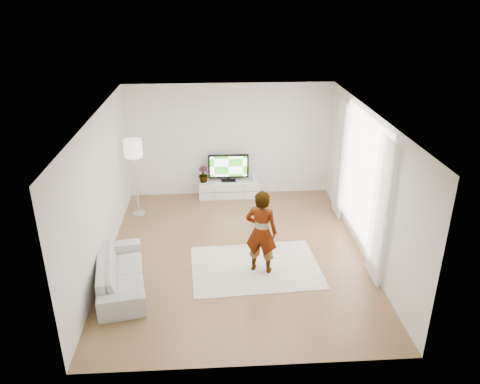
{
  "coord_description": "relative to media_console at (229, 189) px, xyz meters",
  "views": [
    {
      "loc": [
        -0.43,
        -7.98,
        4.88
      ],
      "look_at": [
        0.1,
        0.4,
        1.16
      ],
      "focal_mm": 35.0,
      "sensor_mm": 36.0,
      "label": 1
    }
  ],
  "objects": [
    {
      "name": "floor_lamp",
      "position": [
        -2.13,
        -0.84,
        1.32
      ],
      "size": [
        0.4,
        0.4,
        1.8
      ],
      "color": "silver",
      "rests_on": "floor"
    },
    {
      "name": "television",
      "position": [
        -0.0,
        0.03,
        0.58
      ],
      "size": [
        1.0,
        0.2,
        0.69
      ],
      "color": "black",
      "rests_on": "media_console"
    },
    {
      "name": "player",
      "position": [
        0.46,
        -3.37,
        0.61
      ],
      "size": [
        0.68,
        0.56,
        1.61
      ],
      "primitive_type": "imported",
      "rotation": [
        0.0,
        0.0,
        2.8
      ],
      "color": "#334772",
      "rests_on": "rug"
    },
    {
      "name": "curtain_near",
      "position": [
        2.44,
        -3.76,
        1.14
      ],
      "size": [
        0.04,
        0.7,
        2.6
      ],
      "primitive_type": "cube",
      "color": "white",
      "rests_on": "floor"
    },
    {
      "name": "wall_back",
      "position": [
        0.04,
        0.24,
        1.19
      ],
      "size": [
        5.0,
        0.02,
        2.8
      ],
      "primitive_type": "cube",
      "color": "silver",
      "rests_on": "floor"
    },
    {
      "name": "wall_front",
      "position": [
        0.04,
        -5.76,
        1.19
      ],
      "size": [
        5.0,
        0.02,
        2.8
      ],
      "primitive_type": "cube",
      "color": "silver",
      "rests_on": "floor"
    },
    {
      "name": "rug",
      "position": [
        0.37,
        -3.28,
        -0.2
      ],
      "size": [
        2.49,
        1.86,
        0.01
      ],
      "primitive_type": "cube",
      "rotation": [
        0.0,
        0.0,
        0.06
      ],
      "color": "beige",
      "rests_on": "floor"
    },
    {
      "name": "ceiling",
      "position": [
        0.04,
        -2.76,
        2.59
      ],
      "size": [
        6.0,
        6.0,
        0.0
      ],
      "primitive_type": "plane",
      "color": "white",
      "rests_on": "wall_back"
    },
    {
      "name": "wall_right",
      "position": [
        2.54,
        -2.76,
        1.19
      ],
      "size": [
        0.02,
        6.0,
        2.8
      ],
      "primitive_type": "cube",
      "color": "silver",
      "rests_on": "floor"
    },
    {
      "name": "wall_left",
      "position": [
        -2.46,
        -2.76,
        1.19
      ],
      "size": [
        0.02,
        6.0,
        2.8
      ],
      "primitive_type": "cube",
      "color": "silver",
      "rests_on": "floor"
    },
    {
      "name": "floor",
      "position": [
        0.04,
        -2.76,
        -0.21
      ],
      "size": [
        6.0,
        6.0,
        0.0
      ],
      "primitive_type": "plane",
      "color": "olive",
      "rests_on": "ground"
    },
    {
      "name": "window",
      "position": [
        2.52,
        -2.46,
        1.24
      ],
      "size": [
        0.01,
        2.6,
        2.5
      ],
      "primitive_type": "cube",
      "color": "white",
      "rests_on": "wall_right"
    },
    {
      "name": "curtain_far",
      "position": [
        2.44,
        -1.16,
        1.14
      ],
      "size": [
        0.04,
        0.7,
        2.6
      ],
      "primitive_type": "cube",
      "color": "white",
      "rests_on": "floor"
    },
    {
      "name": "potted_plant",
      "position": [
        -0.63,
        0.0,
        0.41
      ],
      "size": [
        0.24,
        0.24,
        0.41
      ],
      "primitive_type": "imported",
      "rotation": [
        0.0,
        0.0,
        -0.06
      ],
      "color": "#3F7238",
      "rests_on": "media_console"
    },
    {
      "name": "game_console",
      "position": [
        0.65,
        -0.0,
        0.3
      ],
      "size": [
        0.08,
        0.15,
        0.19
      ],
      "rotation": [
        0.0,
        0.0,
        -0.26
      ],
      "color": "white",
      "rests_on": "media_console"
    },
    {
      "name": "media_console",
      "position": [
        0.0,
        0.0,
        0.0
      ],
      "size": [
        1.48,
        0.42,
        0.42
      ],
      "color": "white",
      "rests_on": "floor"
    },
    {
      "name": "sofa",
      "position": [
        -2.04,
        -3.74,
        0.08
      ],
      "size": [
        1.1,
        2.06,
        0.57
      ],
      "primitive_type": "imported",
      "rotation": [
        0.0,
        0.0,
        1.75
      ],
      "color": "beige",
      "rests_on": "floor"
    }
  ]
}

